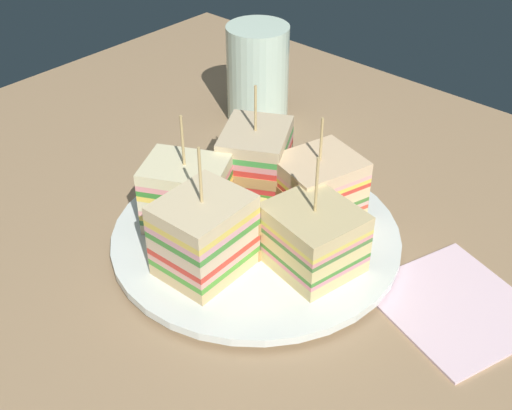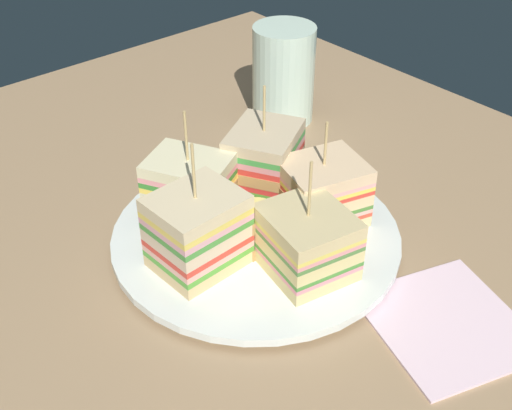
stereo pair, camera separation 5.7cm
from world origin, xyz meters
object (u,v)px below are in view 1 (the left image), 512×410
at_px(sandwich_wedge_2, 255,162).
at_px(sandwich_wedge_4, 205,236).
at_px(napkin, 455,305).
at_px(drinking_glass, 258,80).
at_px(sandwich_wedge_0, 311,239).
at_px(chip_pile, 251,219).
at_px(sandwich_wedge_3, 187,194).
at_px(sandwich_wedge_1, 318,187).
at_px(plate, 256,237).

height_order(sandwich_wedge_2, sandwich_wedge_4, sandwich_wedge_4).
relative_size(napkin, drinking_glass, 1.04).
distance_m(sandwich_wedge_0, chip_pile, 0.07).
relative_size(sandwich_wedge_3, drinking_glass, 0.98).
bearing_deg(sandwich_wedge_1, sandwich_wedge_4, 5.84).
xyz_separation_m(napkin, drinking_glass, (-0.33, 0.13, 0.05)).
relative_size(sandwich_wedge_3, sandwich_wedge_4, 0.94).
height_order(plate, drinking_glass, drinking_glass).
relative_size(sandwich_wedge_0, drinking_glass, 0.93).
relative_size(sandwich_wedge_3, chip_pile, 1.28).
height_order(plate, sandwich_wedge_0, sandwich_wedge_0).
bearing_deg(sandwich_wedge_0, sandwich_wedge_4, 55.38).
xyz_separation_m(sandwich_wedge_2, sandwich_wedge_3, (-0.01, -0.08, -0.00)).
relative_size(sandwich_wedge_1, drinking_glass, 0.89).
height_order(sandwich_wedge_2, drinking_glass, sandwich_wedge_2).
height_order(sandwich_wedge_4, drinking_glass, sandwich_wedge_4).
distance_m(sandwich_wedge_0, sandwich_wedge_2, 0.12).
relative_size(chip_pile, drinking_glass, 0.76).
xyz_separation_m(sandwich_wedge_0, sandwich_wedge_1, (-0.04, 0.06, 0.00)).
xyz_separation_m(sandwich_wedge_0, sandwich_wedge_4, (-0.06, -0.06, 0.01)).
distance_m(plate, sandwich_wedge_3, 0.07).
relative_size(sandwich_wedge_1, napkin, 0.85).
height_order(napkin, drinking_glass, drinking_glass).
xyz_separation_m(sandwich_wedge_3, drinking_glass, (-0.10, 0.21, 0.00)).
bearing_deg(sandwich_wedge_1, plate, -4.93).
relative_size(plate, sandwich_wedge_1, 2.58).
xyz_separation_m(sandwich_wedge_1, drinking_glass, (-0.18, 0.12, 0.01)).
relative_size(sandwich_wedge_0, chip_pile, 1.22).
height_order(sandwich_wedge_3, napkin, sandwich_wedge_3).
xyz_separation_m(plate, sandwich_wedge_3, (-0.05, -0.03, 0.04)).
bearing_deg(chip_pile, sandwich_wedge_1, 65.98).
bearing_deg(napkin, sandwich_wedge_2, -179.55).
height_order(sandwich_wedge_1, napkin, sandwich_wedge_1).
bearing_deg(chip_pile, plate, 24.64).
height_order(sandwich_wedge_3, drinking_glass, sandwich_wedge_3).
relative_size(sandwich_wedge_4, napkin, 0.99).
bearing_deg(sandwich_wedge_4, napkin, -59.82).
xyz_separation_m(sandwich_wedge_1, chip_pile, (-0.03, -0.06, -0.02)).
bearing_deg(sandwich_wedge_0, sandwich_wedge_3, 24.52).
relative_size(chip_pile, napkin, 0.73).
xyz_separation_m(chip_pile, drinking_glass, (-0.15, 0.18, 0.02)).
bearing_deg(plate, sandwich_wedge_2, 132.49).
relative_size(sandwich_wedge_2, sandwich_wedge_3, 1.03).
relative_size(sandwich_wedge_3, napkin, 0.94).
bearing_deg(drinking_glass, sandwich_wedge_2, -48.83).
bearing_deg(chip_pile, drinking_glass, 130.40).
xyz_separation_m(plate, chip_pile, (-0.00, -0.00, 0.02)).
bearing_deg(sandwich_wedge_1, sandwich_wedge_3, -25.00).
height_order(sandwich_wedge_3, chip_pile, sandwich_wedge_3).
distance_m(sandwich_wedge_4, drinking_glass, 0.29).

